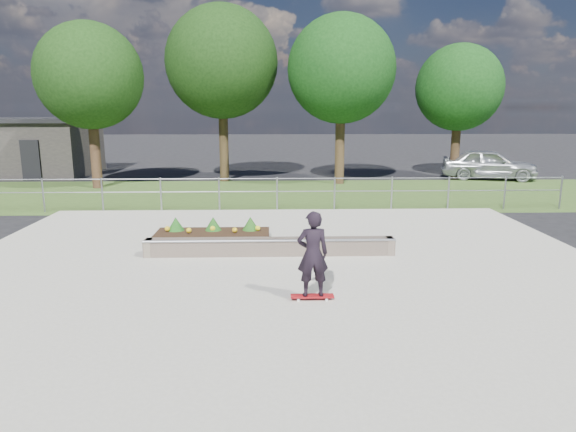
# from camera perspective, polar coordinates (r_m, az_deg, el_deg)

# --- Properties ---
(ground) EXTENTS (120.00, 120.00, 0.00)m
(ground) POSITION_cam_1_polar(r_m,az_deg,el_deg) (10.64, -0.84, -7.49)
(ground) COLOR black
(ground) RESTS_ON ground
(grass_verge) EXTENTS (30.00, 8.00, 0.02)m
(grass_verge) POSITION_cam_1_polar(r_m,az_deg,el_deg) (21.33, -1.30, 2.42)
(grass_verge) COLOR #365120
(grass_verge) RESTS_ON ground
(concrete_slab) EXTENTS (15.00, 15.00, 0.06)m
(concrete_slab) POSITION_cam_1_polar(r_m,az_deg,el_deg) (10.63, -0.84, -7.34)
(concrete_slab) COLOR #AEAB9A
(concrete_slab) RESTS_ON ground
(fence) EXTENTS (20.06, 0.06, 1.20)m
(fence) POSITION_cam_1_polar(r_m,az_deg,el_deg) (17.75, -1.23, 2.97)
(fence) COLOR #9B9EA4
(fence) RESTS_ON ground
(building) EXTENTS (8.40, 5.40, 3.00)m
(building) POSITION_cam_1_polar(r_m,az_deg,el_deg) (31.33, -28.17, 6.84)
(building) COLOR #2F2C29
(building) RESTS_ON ground
(tree_far_left) EXTENTS (4.55, 4.55, 7.15)m
(tree_far_left) POSITION_cam_1_polar(r_m,az_deg,el_deg) (24.37, -21.20, 14.27)
(tree_far_left) COLOR #382216
(tree_far_left) RESTS_ON ground
(tree_mid_left) EXTENTS (5.25, 5.25, 8.25)m
(tree_mid_left) POSITION_cam_1_polar(r_m,az_deg,el_deg) (25.23, -7.37, 16.56)
(tree_mid_left) COLOR #2F2113
(tree_mid_left) RESTS_ON ground
(tree_mid_right) EXTENTS (4.90, 4.90, 7.70)m
(tree_mid_right) POSITION_cam_1_polar(r_m,az_deg,el_deg) (24.30, 5.95, 15.88)
(tree_mid_right) COLOR #352515
(tree_mid_right) RESTS_ON ground
(tree_far_right) EXTENTS (4.20, 4.20, 6.60)m
(tree_far_right) POSITION_cam_1_polar(r_m,az_deg,el_deg) (27.14, 18.49, 13.34)
(tree_far_right) COLOR #2F1F12
(tree_far_right) RESTS_ON ground
(grind_ledge) EXTENTS (6.00, 0.44, 0.43)m
(grind_ledge) POSITION_cam_1_polar(r_m,az_deg,el_deg) (12.38, -2.02, -3.42)
(grind_ledge) COLOR brown
(grind_ledge) RESTS_ON concrete_slab
(planter_bed) EXTENTS (3.00, 1.20, 0.61)m
(planter_bed) POSITION_cam_1_polar(r_m,az_deg,el_deg) (13.79, -8.38, -2.02)
(planter_bed) COLOR black
(planter_bed) RESTS_ON concrete_slab
(skateboarder) EXTENTS (0.80, 0.43, 1.68)m
(skateboarder) POSITION_cam_1_polar(r_m,az_deg,el_deg) (9.35, 2.76, -4.29)
(skateboarder) COLOR silver
(skateboarder) RESTS_ON concrete_slab
(parked_car) EXTENTS (4.87, 3.01, 1.55)m
(parked_car) POSITION_cam_1_polar(r_m,az_deg,el_deg) (27.66, 21.41, 5.39)
(parked_car) COLOR #A1A5AA
(parked_car) RESTS_ON ground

